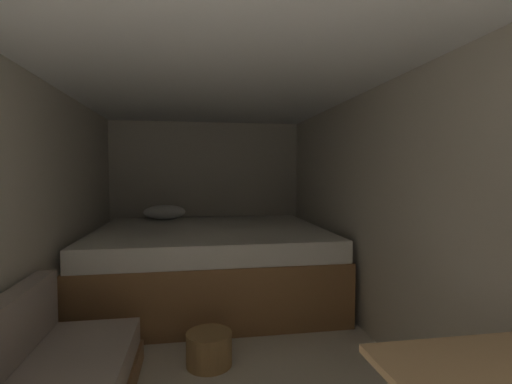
{
  "coord_description": "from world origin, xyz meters",
  "views": [
    {
      "loc": [
        -0.17,
        -0.31,
        1.31
      ],
      "look_at": [
        0.33,
        2.65,
        1.15
      ],
      "focal_mm": 26.1,
      "sensor_mm": 36.0,
      "label": 1
    }
  ],
  "objects": [
    {
      "name": "ground_plane",
      "position": [
        0.0,
        2.01,
        0.0
      ],
      "size": [
        7.18,
        7.18,
        0.0
      ],
      "primitive_type": "plane",
      "color": "beige"
    },
    {
      "name": "wall_back",
      "position": [
        0.0,
        4.62,
        0.98
      ],
      "size": [
        2.53,
        0.05,
        1.97
      ],
      "primitive_type": "cube",
      "color": "beige",
      "rests_on": "ground"
    },
    {
      "name": "wall_left",
      "position": [
        -1.24,
        2.01,
        0.98
      ],
      "size": [
        0.05,
        5.18,
        1.97
      ],
      "primitive_type": "cube",
      "color": "beige",
      "rests_on": "ground"
    },
    {
      "name": "wall_right",
      "position": [
        1.24,
        2.01,
        0.98
      ],
      "size": [
        0.05,
        5.18,
        1.97
      ],
      "primitive_type": "cube",
      "color": "beige",
      "rests_on": "ground"
    },
    {
      "name": "ceiling_slab",
      "position": [
        0.0,
        2.01,
        1.99
      ],
      "size": [
        2.53,
        5.18,
        0.05
      ],
      "primitive_type": "cube",
      "color": "white",
      "rests_on": "wall_left"
    },
    {
      "name": "bed",
      "position": [
        -0.0,
        3.56,
        0.37
      ],
      "size": [
        2.31,
        1.99,
        0.92
      ],
      "color": "olive",
      "rests_on": "ground"
    },
    {
      "name": "wicker_basket",
      "position": [
        -0.07,
        2.18,
        0.11
      ],
      "size": [
        0.31,
        0.31,
        0.22
      ],
      "color": "olive",
      "rests_on": "ground"
    }
  ]
}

